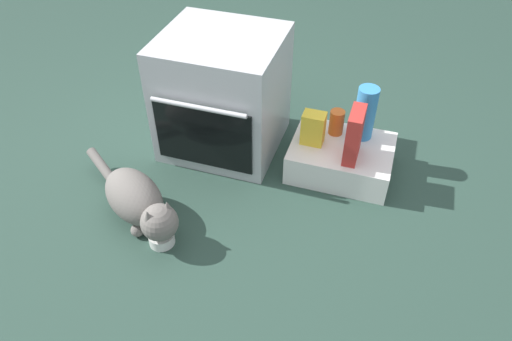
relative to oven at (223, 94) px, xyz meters
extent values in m
plane|color=#284238|center=(0.03, -0.36, -0.33)|extent=(8.00, 8.00, 0.00)
cube|color=#B7BABF|center=(0.00, 0.00, 0.00)|extent=(0.63, 0.59, 0.67)
cube|color=black|center=(0.00, -0.30, -0.08)|extent=(0.54, 0.01, 0.37)
cylinder|color=silver|center=(0.00, -0.33, 0.12)|extent=(0.51, 0.02, 0.02)
cube|color=white|center=(0.70, -0.04, -0.25)|extent=(0.54, 0.41, 0.17)
cylinder|color=white|center=(-0.01, -0.82, -0.31)|extent=(0.12, 0.12, 0.06)
sphere|color=brown|center=(-0.01, -0.82, -0.29)|extent=(0.07, 0.07, 0.07)
ellipsoid|color=slate|center=(-0.21, -0.70, -0.20)|extent=(0.45, 0.41, 0.23)
sphere|color=slate|center=(0.00, -0.83, -0.18)|extent=(0.18, 0.18, 0.18)
cone|color=slate|center=(0.02, -0.79, -0.12)|extent=(0.06, 0.06, 0.08)
cone|color=slate|center=(-0.03, -0.87, -0.12)|extent=(0.06, 0.06, 0.08)
cylinder|color=slate|center=(-0.48, -0.52, -0.26)|extent=(0.31, 0.22, 0.13)
sphere|color=slate|center=(-0.07, -0.71, -0.30)|extent=(0.07, 0.07, 0.07)
sphere|color=slate|center=(-0.14, -0.81, -0.30)|extent=(0.07, 0.07, 0.07)
cylinder|color=#388CD1|center=(0.78, 0.08, -0.01)|extent=(0.11, 0.11, 0.30)
cube|color=#B72D28|center=(0.75, -0.12, -0.02)|extent=(0.07, 0.18, 0.28)
cube|color=yellow|center=(0.53, -0.06, -0.07)|extent=(0.12, 0.09, 0.18)
cylinder|color=#D16023|center=(0.63, 0.06, -0.09)|extent=(0.08, 0.08, 0.14)
camera|label=1|loc=(0.88, -2.10, 1.45)|focal=33.85mm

